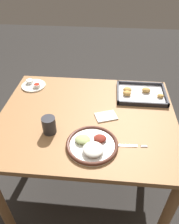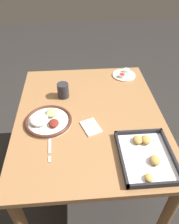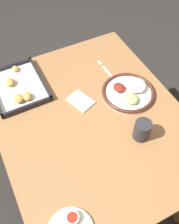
{
  "view_description": "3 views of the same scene",
  "coord_description": "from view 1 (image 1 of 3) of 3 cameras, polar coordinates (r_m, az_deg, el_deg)",
  "views": [
    {
      "loc": [
        0.11,
        -1.01,
        1.61
      ],
      "look_at": [
        0.02,
        0.0,
        0.78
      ],
      "focal_mm": 35.0,
      "sensor_mm": 36.0,
      "label": 1
    },
    {
      "loc": [
        0.99,
        -0.08,
        1.63
      ],
      "look_at": [
        0.02,
        0.0,
        0.78
      ],
      "focal_mm": 35.0,
      "sensor_mm": 36.0,
      "label": 2
    },
    {
      "loc": [
        -0.65,
        0.34,
        1.78
      ],
      "look_at": [
        0.02,
        0.0,
        0.78
      ],
      "focal_mm": 42.0,
      "sensor_mm": 36.0,
      "label": 3
    }
  ],
  "objects": [
    {
      "name": "napkin",
      "position": [
        1.32,
        4.34,
        -1.07
      ],
      "size": [
        0.15,
        0.13,
        0.01
      ],
      "color": "silver",
      "rests_on": "dining_table"
    },
    {
      "name": "ground_plane",
      "position": [
        1.9,
        -0.49,
        -18.63
      ],
      "size": [
        8.0,
        8.0,
        0.0
      ],
      "primitive_type": "plane",
      "color": "#282623"
    },
    {
      "name": "fork",
      "position": [
        1.16,
        8.96,
        -8.64
      ],
      "size": [
        0.22,
        0.02,
        0.0
      ],
      "rotation": [
        0.0,
        0.0,
        0.05
      ],
      "color": "silver",
      "rests_on": "dining_table"
    },
    {
      "name": "baking_tray",
      "position": [
        1.54,
        13.08,
        4.73
      ],
      "size": [
        0.33,
        0.26,
        0.04
      ],
      "color": "black",
      "rests_on": "dining_table"
    },
    {
      "name": "saucer_plate",
      "position": [
        1.64,
        -14.43,
        6.88
      ],
      "size": [
        0.17,
        0.17,
        0.04
      ],
      "color": "white",
      "rests_on": "dining_table"
    },
    {
      "name": "dinner_plate",
      "position": [
        1.14,
        0.67,
        -8.54
      ],
      "size": [
        0.27,
        0.27,
        0.05
      ],
      "color": "white",
      "rests_on": "dining_table"
    },
    {
      "name": "dining_table",
      "position": [
        1.41,
        -0.63,
        -4.6
      ],
      "size": [
        1.08,
        0.88,
        0.75
      ],
      "color": "olive",
      "rests_on": "ground_plane"
    },
    {
      "name": "drinking_cup",
      "position": [
        1.21,
        -10.53,
        -3.39
      ],
      "size": [
        0.07,
        0.07,
        0.1
      ],
      "color": "#28282D",
      "rests_on": "dining_table"
    }
  ]
}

